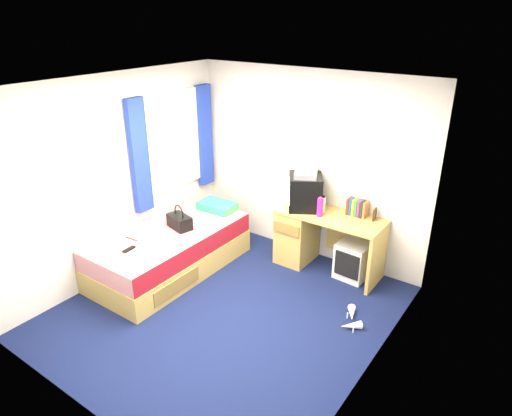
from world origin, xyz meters
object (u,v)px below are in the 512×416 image
Objects in this scene: desk at (310,234)px; towel at (158,242)px; aerosol_can at (323,205)px; colour_swatch_fan at (140,248)px; storage_cube at (353,260)px; white_heels at (351,319)px; picture_frame at (375,214)px; water_bottle at (133,236)px; bed at (170,251)px; pink_water_bottle at (320,208)px; magazine at (179,222)px; handbag at (180,221)px; pillow at (217,206)px; remote_control at (129,249)px; crt_tv at (305,192)px; vcr at (306,173)px.

desk reaches higher than towel.
aerosol_can is 0.87× the size of colour_swatch_fan.
towel is 0.20m from colour_swatch_fan.
desk is 5.91× the size of colour_swatch_fan.
storage_cube is 1.08× the size of white_heels.
water_bottle is (-2.27, -1.70, -0.24)m from picture_frame.
storage_cube is at bearing 31.46° from bed.
picture_frame reaches higher than water_bottle.
white_heels is (0.98, -0.83, -0.37)m from desk.
pink_water_bottle is 0.14m from aerosol_can.
picture_frame reaches higher than magazine.
bed is 2.52m from picture_frame.
handbag reaches higher than water_bottle.
pillow is at bearing 167.06° from white_heels.
bed is at bearing -74.73° from magazine.
magazine is (-0.12, 0.11, -0.08)m from handbag.
magazine is at bearing -153.62° from pink_water_bottle.
pink_water_bottle is at bearing 43.71° from remote_control.
colour_swatch_fan is at bearing -67.21° from crt_tv.
vcr is 2.65× the size of picture_frame.
colour_swatch_fan is 2.44m from white_heels.
pink_water_bottle is at bearing 34.82° from crt_tv.
pink_water_bottle reaches higher than remote_control.
bed is at bearing -92.22° from handbag.
pink_water_bottle reaches higher than bed.
bed is at bearing -154.63° from picture_frame.
storage_cube is 3.25× the size of picture_frame.
towel reaches higher than colour_swatch_fan.
pillow reaches higher than colour_swatch_fan.
pillow is 2.07m from picture_frame.
white_heels is at bearing 15.79° from water_bottle.
towel is at bearing -162.96° from white_heels.
towel is at bearing 58.24° from colour_swatch_fan.
crt_tv is 2.58× the size of pink_water_bottle.
colour_swatch_fan is (-0.10, -0.17, -0.04)m from towel.
towel reaches higher than white_heels.
colour_swatch_fan is at bearing -121.76° from towel.
handbag reaches higher than colour_swatch_fan.
handbag is at bearing -147.95° from storage_cube.
handbag reaches higher than storage_cube.
desk is at bearing -174.82° from picture_frame.
picture_frame is 2.35m from handbag.
colour_swatch_fan is at bearing -80.17° from magazine.
storage_cube is at bearing 40.45° from towel.
aerosol_can is at bearing 49.80° from colour_swatch_fan.
storage_cube is 2.52m from colour_swatch_fan.
pink_water_bottle is 2.23m from water_bottle.
aerosol_can is at bearing 48.96° from towel.
water_bottle is at bearing -137.00° from aerosol_can.
remote_control is (-1.24, -1.76, -0.66)m from vcr.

